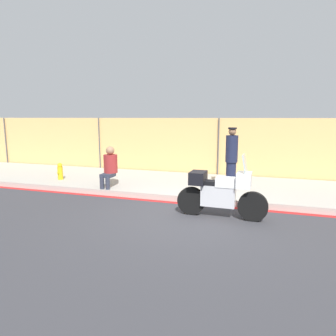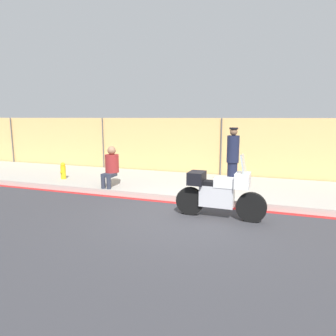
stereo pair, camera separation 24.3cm
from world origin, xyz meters
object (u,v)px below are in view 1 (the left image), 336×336
at_px(motorcycle, 220,192).
at_px(officer_standing, 231,157).
at_px(fire_hydrant, 60,171).
at_px(person_seated_on_curb, 110,165).

relative_size(motorcycle, officer_standing, 1.14).
height_order(officer_standing, fire_hydrant, officer_standing).
bearing_deg(person_seated_on_curb, officer_standing, 15.18).
relative_size(officer_standing, fire_hydrant, 3.15).
relative_size(motorcycle, fire_hydrant, 3.59).
height_order(officer_standing, person_seated_on_curb, officer_standing).
distance_m(motorcycle, fire_hydrant, 6.19).
relative_size(motorcycle, person_seated_on_curb, 1.67).
xyz_separation_m(officer_standing, person_seated_on_curb, (-3.66, -0.99, -0.27)).
distance_m(officer_standing, person_seated_on_curb, 3.80).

